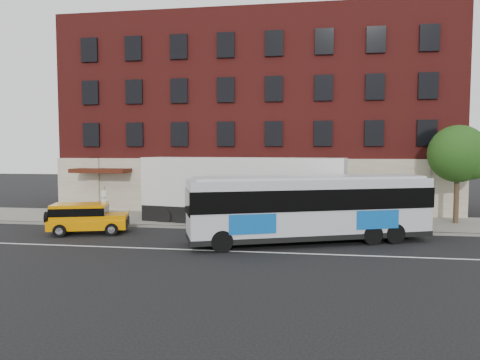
# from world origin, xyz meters

# --- Properties ---
(ground) EXTENTS (120.00, 120.00, 0.00)m
(ground) POSITION_xyz_m (0.00, 0.00, 0.00)
(ground) COLOR black
(ground) RESTS_ON ground
(sidewalk) EXTENTS (60.00, 6.00, 0.15)m
(sidewalk) POSITION_xyz_m (0.00, 9.00, 0.07)
(sidewalk) COLOR gray
(sidewalk) RESTS_ON ground
(kerb) EXTENTS (60.00, 0.25, 0.15)m
(kerb) POSITION_xyz_m (0.00, 6.00, 0.07)
(kerb) COLOR gray
(kerb) RESTS_ON ground
(lane_line) EXTENTS (60.00, 0.12, 0.01)m
(lane_line) POSITION_xyz_m (0.00, 0.50, 0.01)
(lane_line) COLOR silver
(lane_line) RESTS_ON ground
(building) EXTENTS (30.00, 12.10, 15.00)m
(building) POSITION_xyz_m (-0.01, 16.92, 7.58)
(building) COLOR maroon
(building) RESTS_ON sidewalk
(sign_pole) EXTENTS (0.30, 0.20, 2.50)m
(sign_pole) POSITION_xyz_m (-8.50, 6.15, 1.45)
(sign_pole) COLOR gray
(sign_pole) RESTS_ON ground
(street_tree) EXTENTS (3.60, 3.60, 6.20)m
(street_tree) POSITION_xyz_m (13.54, 9.48, 4.41)
(street_tree) COLOR #392B1C
(street_tree) RESTS_ON sidewalk
(city_bus) EXTENTS (12.71, 6.88, 3.44)m
(city_bus) POSITION_xyz_m (4.24, 3.01, 1.90)
(city_bus) COLOR silver
(city_bus) RESTS_ON ground
(yellow_suv) EXTENTS (4.67, 2.91, 1.74)m
(yellow_suv) POSITION_xyz_m (-8.41, 3.50, 1.00)
(yellow_suv) COLOR #F89100
(yellow_suv) RESTS_ON ground
(shipping_container) EXTENTS (13.14, 4.82, 4.29)m
(shipping_container) POSITION_xyz_m (0.00, 7.60, 2.12)
(shipping_container) COLOR black
(shipping_container) RESTS_ON ground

